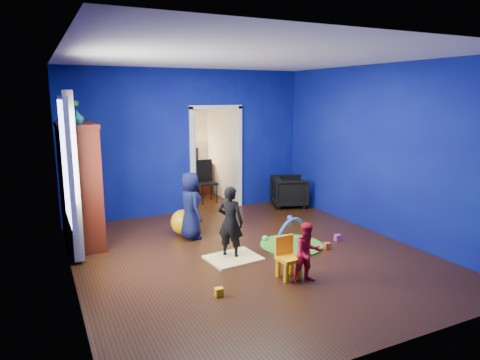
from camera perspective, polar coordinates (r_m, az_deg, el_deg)
name	(u,v)px	position (r m, az deg, el deg)	size (l,w,h in m)	color
floor	(250,254)	(6.60, 1.36, -9.89)	(5.00, 5.50, 0.01)	black
ceiling	(251,57)	(6.18, 1.49, 16.06)	(5.00, 5.50, 0.01)	white
wall_back	(188,142)	(8.74, -6.89, 5.06)	(5.00, 0.02, 2.90)	#0A0C72
wall_front	(392,202)	(4.03, 19.64, -2.77)	(5.00, 0.02, 2.90)	#0A0C72
wall_left	(66,174)	(5.56, -22.14, 0.77)	(0.02, 5.50, 2.90)	#0A0C72
wall_right	(381,151)	(7.69, 18.25, 3.73)	(0.02, 5.50, 2.90)	#0A0C72
alcove	(201,146)	(9.79, -5.22, 4.57)	(1.00, 1.75, 2.50)	silver
armchair	(290,191)	(9.34, 6.63, -1.51)	(0.70, 0.72, 0.66)	black
child_black	(230,222)	(6.34, -1.29, -5.63)	(0.40, 0.26, 1.08)	black
child_navy	(191,206)	(7.20, -6.61, -3.43)	(0.55, 0.36, 1.13)	#0E0F34
toddler_red	(307,253)	(5.63, 8.99, -9.55)	(0.39, 0.30, 0.79)	red
vase	(77,117)	(6.79, -20.93, 7.82)	(0.19, 0.19, 0.20)	#0C5162
potted_plant	(73,111)	(7.31, -21.35, 8.52)	(0.19, 0.19, 0.34)	green
tv_armoire	(80,185)	(7.22, -20.56, -0.66)	(0.58, 1.14, 1.96)	#370F09
crt_tv	(82,183)	(7.22, -20.26, -0.32)	(0.46, 0.70, 0.54)	silver
yellow_blanket	(233,258)	(6.42, -0.90, -10.36)	(0.75, 0.60, 0.03)	#F2E07A
hopper_ball	(183,222)	(7.50, -7.55, -5.59)	(0.44, 0.44, 0.44)	yellow
kid_chair	(289,260)	(5.76, 6.54, -10.56)	(0.28, 0.28, 0.50)	yellow
play_mat	(291,245)	(7.00, 6.88, -8.61)	(1.00, 1.00, 0.03)	green
toy_arch	(291,245)	(7.00, 6.88, -8.56)	(0.89, 0.89, 0.05)	#3F8CD8
window_left	(65,162)	(5.89, -22.31, 2.29)	(0.03, 0.95, 1.55)	white
curtain	(72,177)	(6.49, -21.44, 0.42)	(0.14, 0.42, 2.40)	slate
doorway	(216,160)	(9.01, -3.22, 2.73)	(1.16, 0.10, 2.10)	white
study_desk	(192,179)	(10.51, -6.36, 0.18)	(0.88, 0.44, 0.75)	#3D140A
desk_monitor	(190,155)	(10.53, -6.65, 3.36)	(0.40, 0.05, 0.32)	black
desk_lamp	(180,157)	(10.39, -7.99, 3.11)	(0.14, 0.14, 0.14)	#FFD88C
folding_chair	(207,182)	(9.61, -4.45, -0.31)	(0.40, 0.40, 0.92)	black
book_shelf	(189,110)	(10.43, -6.76, 9.19)	(0.88, 0.24, 0.04)	white
toy_0	(327,246)	(6.94, 11.50, -8.61)	(0.10, 0.08, 0.10)	#D25523
toy_1	(290,218)	(8.34, 6.65, -5.02)	(0.11, 0.11, 0.11)	blue
toy_2	(219,292)	(5.33, -2.82, -14.68)	(0.10, 0.08, 0.10)	yellow
toy_3	(265,238)	(7.15, 3.35, -7.77)	(0.11, 0.11, 0.11)	green
toy_4	(338,238)	(7.37, 12.89, -7.49)	(0.10, 0.08, 0.10)	#BA46A6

